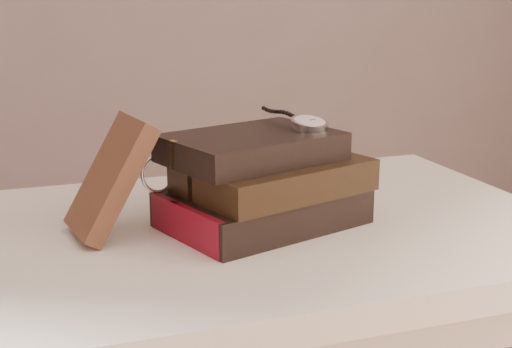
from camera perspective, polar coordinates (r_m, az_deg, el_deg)
name	(u,v)px	position (r m, az deg, el deg)	size (l,w,h in m)	color
table	(219,287)	(1.06, -2.93, -8.87)	(1.00, 0.60, 0.75)	white
book_stack	(264,182)	(1.02, 0.60, -0.67)	(0.31, 0.25, 0.13)	black
journal	(111,178)	(0.99, -11.37, -0.29)	(0.03, 0.11, 0.17)	#44261A
pocket_watch	(307,123)	(1.04, 4.03, 4.06)	(0.07, 0.16, 0.02)	silver
eyeglasses	(173,171)	(1.04, -6.58, 0.26)	(0.14, 0.15, 0.05)	silver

